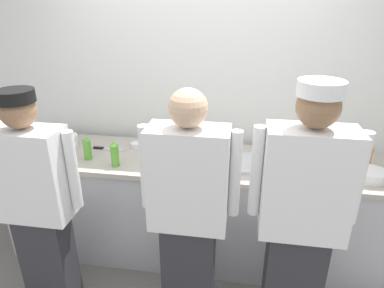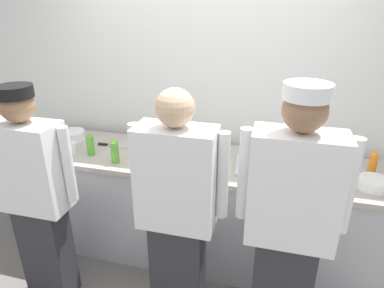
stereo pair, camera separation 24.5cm
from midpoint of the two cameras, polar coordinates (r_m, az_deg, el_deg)
ground_plane at (r=2.97m, az=0.54°, el=-22.09°), size 9.00×9.00×0.00m
wall_back at (r=3.01m, az=4.79°, el=11.08°), size 4.96×0.10×2.97m
prep_counter at (r=2.96m, az=2.41°, el=-10.59°), size 3.16×0.72×0.93m
chef_near_left at (r=2.53m, az=-22.30°, el=-8.06°), size 0.60×0.24×1.64m
chef_center at (r=2.14m, az=0.81°, el=-11.60°), size 0.61×0.24×1.68m
chef_far_right at (r=2.08m, az=19.46°, el=-12.68°), size 0.63×0.24×1.75m
plate_stack_front at (r=3.22m, az=-17.59°, el=1.34°), size 0.23×0.23×0.08m
plate_stack_rear at (r=2.67m, az=30.72°, el=-5.83°), size 0.21×0.21×0.07m
mixing_bowl_steel at (r=2.71m, az=2.32°, el=-1.44°), size 0.36×0.36×0.11m
sheet_tray at (r=2.66m, az=14.99°, el=-3.82°), size 0.48×0.39×0.02m
squeeze_bottle_primary at (r=2.80m, az=30.45°, el=-3.00°), size 0.06×0.06×0.21m
squeeze_bottle_secondary at (r=2.66m, az=-10.36°, el=-1.20°), size 0.06×0.06×0.21m
squeeze_bottle_spare at (r=2.85m, az=-14.46°, el=-0.08°), size 0.06×0.06×0.19m
ramekin_yellow_sauce at (r=2.62m, az=-4.24°, el=-3.08°), size 0.09×0.09×0.05m
ramekin_green_sauce at (r=2.97m, az=-6.58°, el=0.11°), size 0.09×0.09×0.05m
ramekin_orange_sauce at (r=2.88m, az=22.43°, el=-2.43°), size 0.08×0.08×0.04m
deli_cup at (r=2.96m, az=-17.51°, el=-0.60°), size 0.09×0.09×0.09m
chefs_knife at (r=3.01m, az=-11.38°, el=-0.26°), size 0.28×0.03×0.02m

